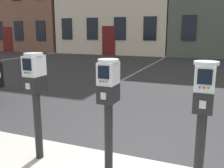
{
  "coord_description": "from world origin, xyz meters",
  "views": [
    {
      "loc": [
        0.79,
        -2.57,
        1.67
      ],
      "look_at": [
        -0.17,
        -0.15,
        1.13
      ],
      "focal_mm": 39.95,
      "sensor_mm": 36.0,
      "label": 1
    }
  ],
  "objects": [
    {
      "name": "parking_meter_near_kerb",
      "position": [
        -1.1,
        -0.25,
        1.04
      ],
      "size": [
        0.22,
        0.25,
        1.3
      ],
      "rotation": [
        0.0,
        0.0,
        -1.59
      ],
      "color": "black",
      "rests_on": "sidewalk_slab"
    },
    {
      "name": "parking_meter_twin_adjacent",
      "position": [
        -0.17,
        -0.25,
        1.01
      ],
      "size": [
        0.22,
        0.25,
        1.26
      ],
      "rotation": [
        0.0,
        0.0,
        -1.59
      ],
      "color": "black",
      "rests_on": "sidewalk_slab"
    },
    {
      "name": "parking_meter_end_of_row",
      "position": [
        0.76,
        -0.25,
        1.02
      ],
      "size": [
        0.22,
        0.25,
        1.28
      ],
      "rotation": [
        0.0,
        0.0,
        -1.59
      ],
      "color": "black",
      "rests_on": "sidewalk_slab"
    }
  ]
}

